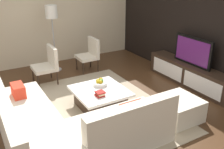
# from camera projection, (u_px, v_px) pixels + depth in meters

# --- Properties ---
(ground_plane) EXTENTS (14.00, 14.00, 0.00)m
(ground_plane) POSITION_uv_depth(u_px,v_px,m) (98.00, 111.00, 4.85)
(ground_plane) COLOR #4C301C
(feature_wall_back) EXTENTS (6.40, 0.12, 2.80)m
(feature_wall_back) POSITION_uv_depth(u_px,v_px,m) (206.00, 24.00, 5.56)
(feature_wall_back) COLOR black
(feature_wall_back) RESTS_ON ground
(side_wall_left) EXTENTS (0.12, 5.20, 2.80)m
(side_wall_left) POSITION_uv_depth(u_px,v_px,m) (50.00, 13.00, 6.96)
(side_wall_left) COLOR beige
(side_wall_left) RESTS_ON ground
(area_rug) EXTENTS (3.34, 2.49, 0.01)m
(area_rug) POSITION_uv_depth(u_px,v_px,m) (96.00, 108.00, 4.92)
(area_rug) COLOR tan
(area_rug) RESTS_ON ground
(media_console) EXTENTS (2.35, 0.44, 0.50)m
(media_console) POSITION_uv_depth(u_px,v_px,m) (190.00, 75.00, 5.86)
(media_console) COLOR #332319
(media_console) RESTS_ON ground
(television) EXTENTS (1.04, 0.06, 0.64)m
(television) POSITION_uv_depth(u_px,v_px,m) (193.00, 51.00, 5.65)
(television) COLOR black
(television) RESTS_ON media_console
(sectional_couch) EXTENTS (2.47, 2.33, 0.82)m
(sectional_couch) POSITION_uv_depth(u_px,v_px,m) (62.00, 125.00, 3.91)
(sectional_couch) COLOR beige
(sectional_couch) RESTS_ON ground
(coffee_table) EXTENTS (1.01, 0.96, 0.38)m
(coffee_table) POSITION_uv_depth(u_px,v_px,m) (100.00, 98.00, 4.89)
(coffee_table) COLOR #332319
(coffee_table) RESTS_ON ground
(accent_chair_near) EXTENTS (0.58, 0.52, 0.87)m
(accent_chair_near) POSITION_uv_depth(u_px,v_px,m) (48.00, 63.00, 5.90)
(accent_chair_near) COLOR #332319
(accent_chair_near) RESTS_ON ground
(floor_lamp) EXTENTS (0.30, 0.30, 1.70)m
(floor_lamp) POSITION_uv_depth(u_px,v_px,m) (52.00, 17.00, 6.28)
(floor_lamp) COLOR #A5A5AA
(floor_lamp) RESTS_ON ground
(ottoman) EXTENTS (0.70, 0.70, 0.40)m
(ottoman) POSITION_uv_depth(u_px,v_px,m) (178.00, 109.00, 4.52)
(ottoman) COLOR beige
(ottoman) RESTS_ON ground
(fruit_bowl) EXTENTS (0.28, 0.28, 0.14)m
(fruit_bowl) POSITION_uv_depth(u_px,v_px,m) (100.00, 83.00, 5.00)
(fruit_bowl) COLOR silver
(fruit_bowl) RESTS_ON coffee_table
(accent_chair_far) EXTENTS (0.53, 0.50, 0.87)m
(accent_chair_far) POSITION_uv_depth(u_px,v_px,m) (90.00, 53.00, 6.63)
(accent_chair_far) COLOR #332319
(accent_chair_far) RESTS_ON ground
(book_stack) EXTENTS (0.18, 0.17, 0.08)m
(book_stack) POSITION_uv_depth(u_px,v_px,m) (100.00, 94.00, 4.58)
(book_stack) COLOR maroon
(book_stack) RESTS_ON coffee_table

